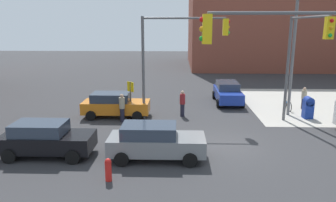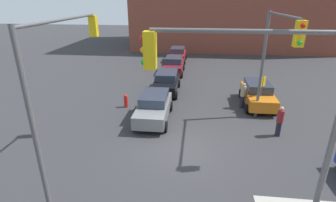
{
  "view_description": "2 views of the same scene",
  "coord_description": "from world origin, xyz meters",
  "px_view_note": "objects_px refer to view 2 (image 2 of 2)",
  "views": [
    {
      "loc": [
        -2.28,
        -15.97,
        6.01
      ],
      "look_at": [
        -2.84,
        1.34,
        1.95
      ],
      "focal_mm": 35.0,
      "sensor_mm": 36.0,
      "label": 1
    },
    {
      "loc": [
        11.4,
        0.63,
        7.19
      ],
      "look_at": [
        -3.2,
        -1.05,
        1.31
      ],
      "focal_mm": 28.0,
      "sensor_mm": 36.0,
      "label": 2
    }
  ],
  "objects_px": {
    "traffic_signal_ne_corner": "(261,97)",
    "sedan_gray": "(154,107)",
    "traffic_signal_se_corner": "(63,67)",
    "hatchback_orange": "(258,94)",
    "coupe_maroon": "(174,65)",
    "pedestrian_waiting": "(280,121)",
    "fire_hydrant": "(126,101)",
    "hatchback_red": "(178,54)",
    "traffic_signal_nw_corner": "(275,51)",
    "hatchback_black": "(166,82)",
    "pedestrian_walking_north": "(243,95)"
  },
  "relations": [
    {
      "from": "traffic_signal_ne_corner",
      "to": "fire_hydrant",
      "type": "distance_m",
      "value": 12.29
    },
    {
      "from": "traffic_signal_nw_corner",
      "to": "fire_hydrant",
      "type": "height_order",
      "value": "traffic_signal_nw_corner"
    },
    {
      "from": "fire_hydrant",
      "to": "hatchback_red",
      "type": "bearing_deg",
      "value": 170.23
    },
    {
      "from": "traffic_signal_nw_corner",
      "to": "hatchback_orange",
      "type": "height_order",
      "value": "traffic_signal_nw_corner"
    },
    {
      "from": "traffic_signal_nw_corner",
      "to": "fire_hydrant",
      "type": "distance_m",
      "value": 9.97
    },
    {
      "from": "hatchback_black",
      "to": "pedestrian_walking_north",
      "type": "distance_m",
      "value": 6.16
    },
    {
      "from": "traffic_signal_ne_corner",
      "to": "pedestrian_walking_north",
      "type": "xyz_separation_m",
      "value": [
        -10.3,
        1.4,
        -3.69
      ]
    },
    {
      "from": "hatchback_black",
      "to": "pedestrian_walking_north",
      "type": "bearing_deg",
      "value": 64.88
    },
    {
      "from": "fire_hydrant",
      "to": "pedestrian_walking_north",
      "type": "relative_size",
      "value": 0.52
    },
    {
      "from": "traffic_signal_nw_corner",
      "to": "hatchback_red",
      "type": "xyz_separation_m",
      "value": [
        -16.75,
        -6.26,
        -3.78
      ]
    },
    {
      "from": "traffic_signal_nw_corner",
      "to": "pedestrian_walking_north",
      "type": "distance_m",
      "value": 5.04
    },
    {
      "from": "fire_hydrant",
      "to": "pedestrian_waiting",
      "type": "relative_size",
      "value": 0.54
    },
    {
      "from": "coupe_maroon",
      "to": "traffic_signal_ne_corner",
      "type": "bearing_deg",
      "value": 12.53
    },
    {
      "from": "traffic_signal_nw_corner",
      "to": "hatchback_orange",
      "type": "bearing_deg",
      "value": 174.07
    },
    {
      "from": "hatchback_orange",
      "to": "coupe_maroon",
      "type": "distance_m",
      "value": 10.04
    },
    {
      "from": "sedan_gray",
      "to": "pedestrian_waiting",
      "type": "relative_size",
      "value": 2.49
    },
    {
      "from": "traffic_signal_se_corner",
      "to": "coupe_maroon",
      "type": "distance_m",
      "value": 16.81
    },
    {
      "from": "traffic_signal_ne_corner",
      "to": "hatchback_black",
      "type": "bearing_deg",
      "value": -162.08
    },
    {
      "from": "hatchback_red",
      "to": "sedan_gray",
      "type": "height_order",
      "value": "same"
    },
    {
      "from": "fire_hydrant",
      "to": "traffic_signal_nw_corner",
      "type": "bearing_deg",
      "value": 73.58
    },
    {
      "from": "traffic_signal_se_corner",
      "to": "traffic_signal_ne_corner",
      "type": "xyz_separation_m",
      "value": [
        2.38,
        6.9,
        -0.04
      ]
    },
    {
      "from": "traffic_signal_se_corner",
      "to": "hatchback_red",
      "type": "relative_size",
      "value": 1.51
    },
    {
      "from": "traffic_signal_se_corner",
      "to": "sedan_gray",
      "type": "relative_size",
      "value": 1.49
    },
    {
      "from": "traffic_signal_nw_corner",
      "to": "fire_hydrant",
      "type": "bearing_deg",
      "value": -106.42
    },
    {
      "from": "traffic_signal_se_corner",
      "to": "fire_hydrant",
      "type": "relative_size",
      "value": 6.91
    },
    {
      "from": "hatchback_red",
      "to": "pedestrian_waiting",
      "type": "xyz_separation_m",
      "value": [
        17.19,
        6.96,
        0.07
      ]
    },
    {
      "from": "traffic_signal_ne_corner",
      "to": "fire_hydrant",
      "type": "xyz_separation_m",
      "value": [
        -9.5,
        -6.6,
        -4.15
      ]
    },
    {
      "from": "traffic_signal_ne_corner",
      "to": "sedan_gray",
      "type": "height_order",
      "value": "traffic_signal_ne_corner"
    },
    {
      "from": "traffic_signal_ne_corner",
      "to": "pedestrian_waiting",
      "type": "bearing_deg",
      "value": 156.7
    },
    {
      "from": "hatchback_black",
      "to": "pedestrian_walking_north",
      "type": "xyz_separation_m",
      "value": [
        2.61,
        5.58,
        0.1
      ]
    },
    {
      "from": "pedestrian_waiting",
      "to": "fire_hydrant",
      "type": "bearing_deg",
      "value": -70.62
    },
    {
      "from": "hatchback_orange",
      "to": "pedestrian_waiting",
      "type": "distance_m",
      "value": 4.48
    },
    {
      "from": "traffic_signal_ne_corner",
      "to": "sedan_gray",
      "type": "relative_size",
      "value": 1.49
    },
    {
      "from": "fire_hydrant",
      "to": "coupe_maroon",
      "type": "bearing_deg",
      "value": 164.56
    },
    {
      "from": "fire_hydrant",
      "to": "pedestrian_walking_north",
      "type": "height_order",
      "value": "pedestrian_walking_north"
    },
    {
      "from": "hatchback_black",
      "to": "coupe_maroon",
      "type": "distance_m",
      "value": 5.6
    },
    {
      "from": "traffic_signal_se_corner",
      "to": "hatchback_orange",
      "type": "xyz_separation_m",
      "value": [
        -8.58,
        9.42,
        -3.83
      ]
    },
    {
      "from": "hatchback_orange",
      "to": "sedan_gray",
      "type": "relative_size",
      "value": 1.0
    },
    {
      "from": "traffic_signal_se_corner",
      "to": "coupe_maroon",
      "type": "relative_size",
      "value": 1.57
    },
    {
      "from": "traffic_signal_nw_corner",
      "to": "pedestrian_walking_north",
      "type": "xyz_separation_m",
      "value": [
        -3.36,
        -0.7,
        -3.69
      ]
    },
    {
      "from": "traffic_signal_nw_corner",
      "to": "fire_hydrant",
      "type": "xyz_separation_m",
      "value": [
        -2.56,
        -8.7,
        -4.14
      ]
    },
    {
      "from": "hatchback_red",
      "to": "pedestrian_waiting",
      "type": "distance_m",
      "value": 18.54
    },
    {
      "from": "fire_hydrant",
      "to": "hatchback_orange",
      "type": "relative_size",
      "value": 0.22
    },
    {
      "from": "hatchback_red",
      "to": "traffic_signal_se_corner",
      "type": "bearing_deg",
      "value": -7.34
    },
    {
      "from": "pedestrian_waiting",
      "to": "traffic_signal_ne_corner",
      "type": "bearing_deg",
      "value": 13.78
    },
    {
      "from": "traffic_signal_nw_corner",
      "to": "traffic_signal_ne_corner",
      "type": "height_order",
      "value": "same"
    },
    {
      "from": "pedestrian_walking_north",
      "to": "sedan_gray",
      "type": "bearing_deg",
      "value": 82.14
    },
    {
      "from": "pedestrian_waiting",
      "to": "coupe_maroon",
      "type": "bearing_deg",
      "value": -112.99
    },
    {
      "from": "fire_hydrant",
      "to": "coupe_maroon",
      "type": "distance_m",
      "value": 9.35
    },
    {
      "from": "coupe_maroon",
      "to": "hatchback_red",
      "type": "bearing_deg",
      "value": -179.5
    }
  ]
}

